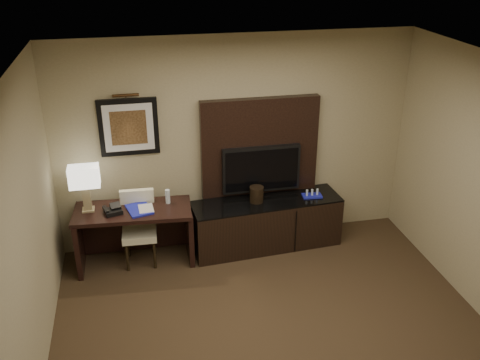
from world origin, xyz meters
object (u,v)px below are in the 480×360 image
object	(u,v)px
ice_bucket	(257,194)
water_bottle	(168,196)
credenza	(266,223)
desk_chair	(139,232)
tv	(261,169)
table_lamp	(85,188)
minibar_tray	(312,193)
desk_phone	(113,209)
desk	(135,236)

from	to	relation	value
ice_bucket	water_bottle	bearing A→B (deg)	179.21
credenza	ice_bucket	distance (m)	0.45
credenza	ice_bucket	world-z (taller)	ice_bucket
ice_bucket	desk_chair	bearing A→B (deg)	-177.01
tv	credenza	bearing A→B (deg)	-80.09
tv	table_lamp	bearing A→B (deg)	-175.78
table_lamp	minibar_tray	bearing A→B (deg)	-0.62
desk_chair	desk_phone	xyz separation A→B (m)	(-0.28, -0.04, 0.37)
tv	water_bottle	bearing A→B (deg)	-172.33
desk	desk_chair	world-z (taller)	desk_chair
credenza	desk_chair	bearing A→B (deg)	178.12
tv	water_bottle	xyz separation A→B (m)	(-1.21, -0.16, -0.19)
desk	desk_phone	bearing A→B (deg)	-162.38
water_bottle	credenza	bearing A→B (deg)	-1.25
ice_bucket	minibar_tray	size ratio (longest dim) A/B	0.80
desk_chair	water_bottle	world-z (taller)	water_bottle
tv	ice_bucket	xyz separation A→B (m)	(-0.10, -0.18, -0.26)
desk_phone	ice_bucket	xyz separation A→B (m)	(1.76, 0.11, -0.04)
credenza	desk	bearing A→B (deg)	177.51
credenza	desk_chair	size ratio (longest dim) A/B	2.24
ice_bucket	minibar_tray	bearing A→B (deg)	-0.84
water_bottle	desk_chair	bearing A→B (deg)	-166.12
credenza	minibar_tray	world-z (taller)	minibar_tray
minibar_tray	credenza	bearing A→B (deg)	-179.90
desk	ice_bucket	bearing A→B (deg)	6.47
credenza	tv	size ratio (longest dim) A/B	1.91
desk_chair	desk_phone	size ratio (longest dim) A/B	4.37
desk_phone	ice_bucket	size ratio (longest dim) A/B	0.98
tv	desk_chair	size ratio (longest dim) A/B	1.17
desk_chair	desk_phone	distance (m)	0.46
table_lamp	tv	bearing A→B (deg)	4.22
credenza	table_lamp	bearing A→B (deg)	174.99
credenza	tv	xyz separation A→B (m)	(-0.03, 0.19, 0.69)
desk	ice_bucket	xyz separation A→B (m)	(1.54, 0.06, 0.38)
desk	water_bottle	size ratio (longest dim) A/B	7.86
desk	desk_phone	world-z (taller)	desk_phone
desk_phone	ice_bucket	distance (m)	1.77
tv	table_lamp	distance (m)	2.16
desk	water_bottle	xyz separation A→B (m)	(0.43, 0.08, 0.46)
tv	minibar_tray	bearing A→B (deg)	-16.58
desk	table_lamp	bearing A→B (deg)	175.18
credenza	desk_chair	world-z (taller)	desk_chair
water_bottle	table_lamp	bearing A→B (deg)	179.76
tv	water_bottle	distance (m)	1.23
desk	ice_bucket	world-z (taller)	ice_bucket
ice_bucket	credenza	bearing A→B (deg)	-5.11
desk	table_lamp	world-z (taller)	table_lamp
desk	minibar_tray	size ratio (longest dim) A/B	5.58
table_lamp	minibar_tray	distance (m)	2.81
desk	water_bottle	distance (m)	0.64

